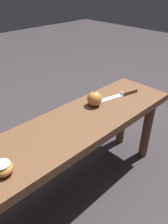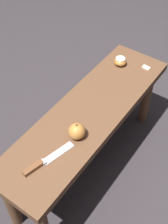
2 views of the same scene
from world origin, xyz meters
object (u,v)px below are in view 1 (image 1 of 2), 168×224
Objects in this scene: apple_whole at (95,99)px; apple_cut at (3,168)px; wooden_bench at (78,135)px; knife at (124,93)px.

apple_whole reaches higher than apple_cut.
wooden_bench is 0.40m from apple_cut.
knife is 2.89× the size of apple_whole.
knife is 0.74m from apple_cut.
wooden_bench is 0.36m from knife.
wooden_bench is 12.91× the size of apple_whole.
apple_whole reaches higher than knife.
apple_whole is at bearing 4.61° from knife.
apple_whole is 1.28× the size of apple_cut.
wooden_bench is at bearing -171.70° from apple_cut.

